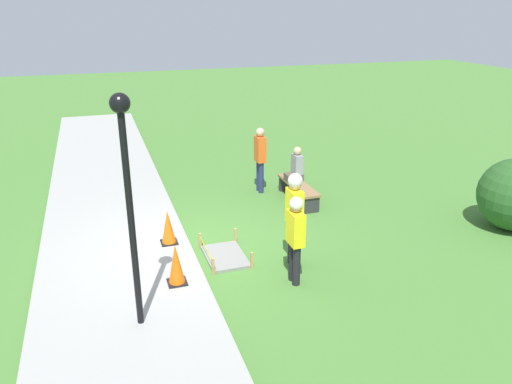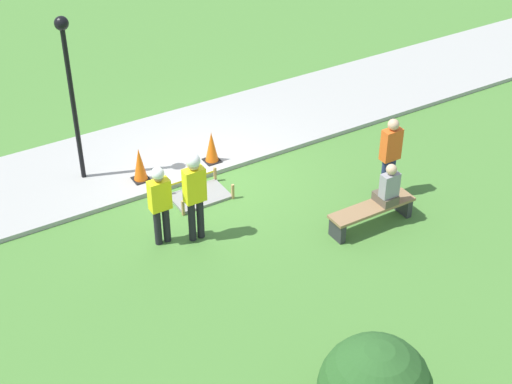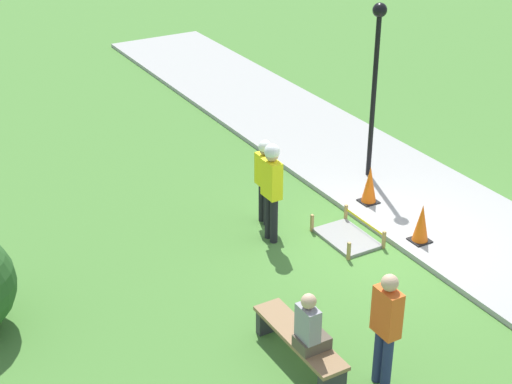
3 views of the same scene
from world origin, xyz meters
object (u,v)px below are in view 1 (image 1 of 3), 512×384
Objects in this scene: traffic_cone_far_patch at (176,264)px; park_bench at (298,189)px; person_seated_on_bench at (296,167)px; bystander_in_orange_shirt at (260,156)px; lamppost_near at (127,179)px; worker_supervisor at (294,211)px; traffic_cone_near_patch at (168,227)px; worker_assistant at (295,233)px.

park_bench is at bearing 131.28° from traffic_cone_far_patch.
traffic_cone_far_patch is 4.90m from park_bench.
bystander_in_orange_shirt is at bearing -130.32° from person_seated_on_bench.
traffic_cone_far_patch is at bearing 143.18° from lamppost_near.
worker_supervisor is at bearing -9.65° from bystander_in_orange_shirt.
lamppost_near is at bearing -69.54° from worker_supervisor.
lamppost_near is at bearing -18.07° from traffic_cone_near_patch.
traffic_cone_far_patch reaches higher than traffic_cone_near_patch.
traffic_cone_near_patch is at bearing -62.22° from person_seated_on_bench.
person_seated_on_bench is 0.51× the size of bystander_in_orange_shirt.
bystander_in_orange_shirt is 0.49× the size of lamppost_near.
worker_assistant is 0.47× the size of lamppost_near.
worker_supervisor reaches higher than bystander_in_orange_shirt.
worker_supervisor reaches higher than traffic_cone_near_patch.
bystander_in_orange_shirt is (-0.96, -0.71, 0.67)m from park_bench.
person_seated_on_bench reaches higher than traffic_cone_near_patch.
person_seated_on_bench reaches higher than traffic_cone_far_patch.
worker_supervisor is 4.11m from bystander_in_orange_shirt.
traffic_cone_near_patch is 0.81× the size of person_seated_on_bench.
person_seated_on_bench is (-1.91, 3.62, 0.35)m from traffic_cone_near_patch.
lamppost_near reaches higher than person_seated_on_bench.
person_seated_on_bench is (-3.55, 3.73, 0.33)m from traffic_cone_far_patch.
worker_assistant is at bearing -20.24° from worker_supervisor.
person_seated_on_bench is 3.72m from worker_supervisor.
bystander_in_orange_shirt is at bearing -143.41° from park_bench.
traffic_cone_far_patch is at bearing -48.72° from park_bench.
worker_supervisor reaches higher than person_seated_on_bench.
traffic_cone_near_patch is at bearing -124.72° from worker_supervisor.
lamppost_near is (2.63, -0.86, 2.01)m from traffic_cone_near_patch.
worker_assistant is 0.95× the size of bystander_in_orange_shirt.
lamppost_near is at bearing -35.63° from bystander_in_orange_shirt.
lamppost_near is at bearing -79.45° from worker_assistant.
worker_assistant is (0.61, -0.22, -0.16)m from worker_supervisor.
worker_assistant is at bearing 100.55° from lamppost_near.
park_bench is at bearing 114.08° from traffic_cone_near_patch.
traffic_cone_near_patch is 0.95× the size of traffic_cone_far_patch.
lamppost_near is (5.18, -3.71, 1.47)m from bystander_in_orange_shirt.
park_bench is 1.37m from bystander_in_orange_shirt.
traffic_cone_near_patch is at bearing 175.95° from traffic_cone_far_patch.
worker_supervisor reaches higher than park_bench.
person_seated_on_bench is 0.25× the size of lamppost_near.
worker_supervisor is at bearing -24.33° from park_bench.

